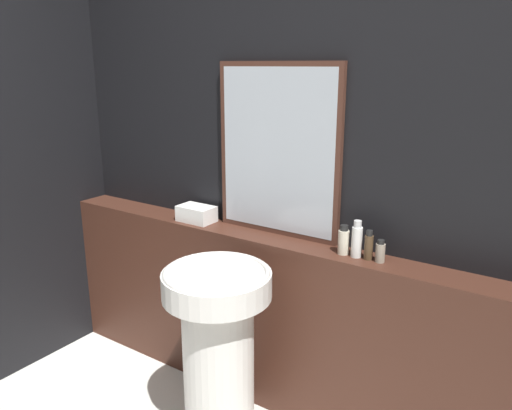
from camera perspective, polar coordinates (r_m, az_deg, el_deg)
wall_back at (r=2.47m, az=4.16°, el=4.24°), size 8.00×0.06×2.50m
vanity_counter at (r=2.64m, az=2.39°, el=-13.32°), size 2.79×0.19×0.92m
pedestal_sink at (r=2.36m, az=-4.34°, el=-15.83°), size 0.49×0.49×0.88m
mirror at (r=2.44m, az=2.49°, el=6.19°), size 0.67×0.03×0.84m
towel_stack at (r=2.73m, az=-6.82°, el=-1.00°), size 0.20×0.13×0.09m
shampoo_bottle at (r=2.28m, az=9.98°, el=-4.04°), size 0.05×0.05×0.14m
conditioner_bottle at (r=2.25m, az=11.45°, el=-3.96°), size 0.05×0.05×0.17m
lotion_bottle at (r=2.24m, az=12.76°, el=-4.60°), size 0.04×0.04×0.13m
body_wash_bottle at (r=2.23m, az=14.01°, el=-5.21°), size 0.04×0.04×0.10m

